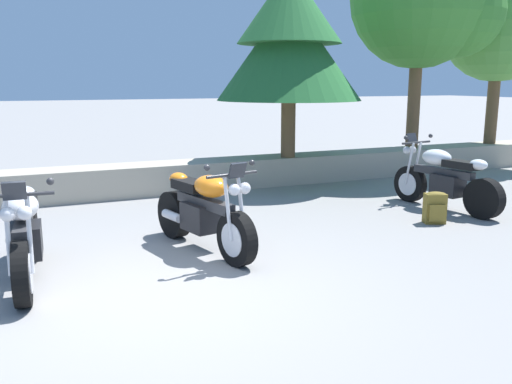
{
  "coord_description": "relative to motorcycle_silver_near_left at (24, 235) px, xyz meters",
  "views": [
    {
      "loc": [
        -1.11,
        -5.01,
        2.03
      ],
      "look_at": [
        1.63,
        1.2,
        0.65
      ],
      "focal_mm": 38.01,
      "sensor_mm": 36.0,
      "label": 1
    }
  ],
  "objects": [
    {
      "name": "leafy_tree_mid_right",
      "position": [
        10.72,
        3.86,
        2.79
      ],
      "size": [
        2.75,
        2.62,
        4.1
      ],
      "color": "brown",
      "rests_on": "stone_wall"
    },
    {
      "name": "motorcycle_white_far_right",
      "position": [
        6.26,
        0.77,
        0.0
      ],
      "size": [
        0.74,
        2.06,
        1.18
      ],
      "color": "black",
      "rests_on": "ground"
    },
    {
      "name": "motorcycle_silver_near_left",
      "position": [
        0.0,
        0.0,
        0.0
      ],
      "size": [
        0.67,
        2.07,
        1.18
      ],
      "color": "black",
      "rests_on": "ground"
    },
    {
      "name": "rider_backpack",
      "position": [
        5.51,
        0.12,
        -0.24
      ],
      "size": [
        0.34,
        0.32,
        0.47
      ],
      "color": "brown",
      "rests_on": "ground"
    },
    {
      "name": "stone_wall",
      "position": [
        1.13,
        3.95,
        -0.21
      ],
      "size": [
        36.0,
        0.8,
        0.55
      ],
      "primitive_type": "cube",
      "color": "#A89E89",
      "rests_on": "ground"
    },
    {
      "name": "ground_plane",
      "position": [
        1.13,
        -0.85,
        -0.49
      ],
      "size": [
        120.0,
        120.0,
        0.0
      ],
      "primitive_type": "plane",
      "color": "gray"
    },
    {
      "name": "leafy_tree_mid_left",
      "position": [
        8.36,
        3.86,
        3.25
      ],
      "size": [
        3.15,
        3.0,
        4.76
      ],
      "color": "brown",
      "rests_on": "stone_wall"
    },
    {
      "name": "pine_tree_far_left",
      "position": [
        4.95,
        3.75,
        2.38
      ],
      "size": [
        2.82,
        2.82,
        3.61
      ],
      "color": "brown",
      "rests_on": "stone_wall"
    },
    {
      "name": "motorcycle_orange_centre",
      "position": [
        2.01,
        0.23,
        0.0
      ],
      "size": [
        0.83,
        2.04,
        1.18
      ],
      "color": "black",
      "rests_on": "ground"
    }
  ]
}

